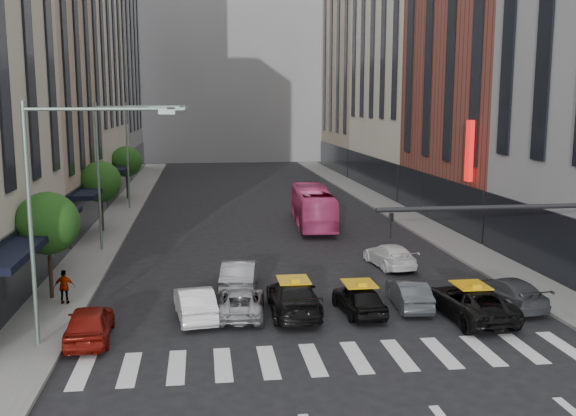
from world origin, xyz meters
name	(u,v)px	position (x,y,z in m)	size (l,w,h in m)	color
ground	(350,375)	(0.00, 0.00, 0.00)	(160.00, 160.00, 0.00)	black
sidewalk_left	(115,222)	(-11.50, 30.00, 0.07)	(3.00, 96.00, 0.15)	slate
sidewalk_right	(403,215)	(11.50, 30.00, 0.07)	(3.00, 96.00, 0.15)	slate
building_left_b	(23,61)	(-17.00, 28.00, 12.00)	(8.00, 16.00, 24.00)	tan
building_left_c	(69,9)	(-17.00, 46.00, 18.00)	(8.00, 20.00, 36.00)	beige
building_left_d	(101,56)	(-17.00, 65.00, 15.00)	(8.00, 18.00, 30.00)	gray
building_right_b	(491,51)	(17.00, 27.00, 13.00)	(8.00, 18.00, 26.00)	brown
building_right_d	(364,66)	(17.00, 65.00, 14.00)	(8.00, 18.00, 28.00)	tan
building_far	(229,47)	(0.00, 85.00, 18.00)	(30.00, 10.00, 36.00)	gray
tree_near	(48,223)	(-11.80, 10.00, 3.65)	(2.88, 2.88, 4.95)	black
tree_mid	(101,182)	(-11.80, 26.00, 3.65)	(2.88, 2.88, 4.95)	black
tree_far	(126,162)	(-11.80, 42.00, 3.65)	(2.88, 2.88, 4.95)	black
streetlamp_near	(56,191)	(-10.04, 4.00, 5.90)	(5.38, 0.25, 9.00)	gray
streetlamp_mid	(114,156)	(-10.04, 20.00, 5.90)	(5.38, 0.25, 9.00)	gray
streetlamp_far	(138,141)	(-10.04, 36.00, 5.90)	(5.38, 0.25, 9.00)	gray
liberty_sign	(469,151)	(12.60, 20.00, 6.00)	(0.30, 0.70, 4.00)	red
car_red	(89,323)	(-9.20, 4.51, 0.71)	(1.67, 4.15, 1.41)	maroon
car_white_front	(195,303)	(-5.20, 6.59, 0.69)	(1.46, 4.18, 1.38)	white
car_silver	(241,302)	(-3.23, 6.69, 0.59)	(1.97, 4.28, 1.19)	#9FA0A5
taxi_left	(293,297)	(-0.95, 6.64, 0.75)	(2.09, 5.15, 1.50)	black
taxi_center	(359,299)	(1.86, 6.24, 0.67)	(1.58, 3.92, 1.33)	black
car_grey_mid	(409,294)	(4.30, 6.81, 0.64)	(1.36, 3.89, 1.28)	#3B3E42
taxi_right	(470,302)	(6.41, 5.05, 0.71)	(2.37, 5.13, 1.43)	black
car_grey_curb	(507,292)	(8.76, 6.40, 0.66)	(1.84, 4.52, 1.31)	#3B3E42
car_row2_left	(240,275)	(-3.05, 10.61, 0.76)	(1.61, 4.62, 1.52)	gray
car_row2_right	(390,255)	(5.57, 14.03, 0.64)	(1.80, 4.44, 1.29)	white
bus	(313,207)	(3.39, 26.53, 1.46)	(2.45, 10.48, 2.92)	#DA4081
pedestrian_far	(64,287)	(-11.00, 8.97, 0.92)	(0.91, 0.38, 1.55)	gray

